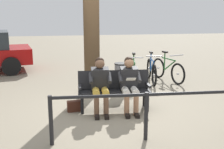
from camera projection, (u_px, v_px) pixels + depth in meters
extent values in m
plane|color=gray|center=(108.00, 108.00, 6.47)|extent=(40.00, 40.00, 0.00)
cube|color=black|center=(114.00, 92.00, 6.24)|extent=(1.63, 0.55, 0.05)
cube|color=black|center=(113.00, 79.00, 6.38)|extent=(1.61, 0.24, 0.42)
cube|color=black|center=(148.00, 85.00, 6.29)|extent=(0.09, 0.40, 0.05)
cube|color=black|center=(80.00, 87.00, 6.13)|extent=(0.09, 0.40, 0.05)
cylinder|color=black|center=(148.00, 103.00, 6.20)|extent=(0.07, 0.07, 0.40)
cylinder|color=black|center=(82.00, 105.00, 6.05)|extent=(0.07, 0.07, 0.40)
cylinder|color=black|center=(144.00, 98.00, 6.53)|extent=(0.07, 0.07, 0.40)
cylinder|color=black|center=(82.00, 100.00, 6.38)|extent=(0.07, 0.07, 0.40)
cube|color=#262628|center=(129.00, 79.00, 6.23)|extent=(0.40, 0.33, 0.55)
sphere|color=#A87554|center=(129.00, 63.00, 6.14)|extent=(0.21, 0.21, 0.21)
sphere|color=black|center=(129.00, 61.00, 6.16)|extent=(0.20, 0.20, 0.20)
cylinder|color=white|center=(135.00, 91.00, 6.10)|extent=(0.18, 0.41, 0.15)
cylinder|color=#A87554|center=(136.00, 105.00, 5.96)|extent=(0.11, 0.11, 0.45)
cube|color=black|center=(137.00, 115.00, 5.91)|extent=(0.10, 0.23, 0.07)
cylinder|color=#262628|center=(139.00, 77.00, 6.12)|extent=(0.11, 0.31, 0.23)
cylinder|color=white|center=(125.00, 91.00, 6.08)|extent=(0.18, 0.41, 0.15)
cylinder|color=#A87554|center=(127.00, 105.00, 5.94)|extent=(0.11, 0.11, 0.45)
cube|color=black|center=(127.00, 116.00, 5.89)|extent=(0.10, 0.23, 0.07)
cylinder|color=#262628|center=(120.00, 77.00, 6.08)|extent=(0.11, 0.31, 0.23)
cube|color=silver|center=(131.00, 79.00, 5.93)|extent=(0.21, 0.13, 0.09)
cube|color=#262628|center=(100.00, 79.00, 6.17)|extent=(0.40, 0.33, 0.55)
sphere|color=brown|center=(100.00, 64.00, 6.07)|extent=(0.21, 0.21, 0.21)
sphere|color=black|center=(100.00, 62.00, 6.09)|extent=(0.20, 0.20, 0.20)
cylinder|color=gold|center=(105.00, 91.00, 6.03)|extent=(0.18, 0.41, 0.15)
cylinder|color=brown|center=(106.00, 106.00, 5.90)|extent=(0.11, 0.11, 0.45)
cube|color=black|center=(107.00, 116.00, 5.84)|extent=(0.10, 0.23, 0.07)
cylinder|color=#262628|center=(109.00, 78.00, 6.06)|extent=(0.11, 0.31, 0.23)
cylinder|color=gold|center=(96.00, 92.00, 6.01)|extent=(0.18, 0.41, 0.15)
cylinder|color=brown|center=(97.00, 106.00, 5.88)|extent=(0.11, 0.11, 0.45)
cube|color=black|center=(97.00, 117.00, 5.82)|extent=(0.10, 0.23, 0.07)
cylinder|color=#262628|center=(91.00, 78.00, 6.02)|extent=(0.11, 0.31, 0.23)
cube|color=#3F1E14|center=(74.00, 106.00, 6.22)|extent=(0.31, 0.17, 0.24)
cylinder|color=#4C3823|center=(92.00, 37.00, 7.38)|extent=(0.42, 0.42, 3.02)
cylinder|color=slate|center=(121.00, 79.00, 7.55)|extent=(0.35, 0.35, 0.80)
cylinder|color=black|center=(121.00, 64.00, 7.46)|extent=(0.37, 0.37, 0.03)
torus|color=black|center=(178.00, 74.00, 8.43)|extent=(0.23, 0.65, 0.66)
cylinder|color=silver|center=(178.00, 74.00, 8.43)|extent=(0.06, 0.07, 0.06)
torus|color=black|center=(158.00, 68.00, 9.33)|extent=(0.23, 0.65, 0.66)
cylinder|color=silver|center=(158.00, 68.00, 9.33)|extent=(0.06, 0.07, 0.06)
cylinder|color=#337238|center=(168.00, 59.00, 8.80)|extent=(0.21, 0.62, 0.04)
cylinder|color=#337238|center=(169.00, 66.00, 8.77)|extent=(0.20, 0.59, 0.43)
cylinder|color=#337238|center=(165.00, 61.00, 8.98)|extent=(0.04, 0.04, 0.55)
cube|color=black|center=(165.00, 52.00, 8.92)|extent=(0.14, 0.24, 0.05)
cylinder|color=#B2B2B7|center=(177.00, 55.00, 8.40)|extent=(0.47, 0.16, 0.03)
torus|color=black|center=(154.00, 75.00, 8.26)|extent=(0.16, 0.66, 0.66)
cylinder|color=silver|center=(154.00, 75.00, 8.26)|extent=(0.06, 0.07, 0.06)
torus|color=black|center=(149.00, 68.00, 9.26)|extent=(0.16, 0.66, 0.66)
cylinder|color=silver|center=(149.00, 68.00, 9.26)|extent=(0.06, 0.07, 0.06)
cylinder|color=#1E519E|center=(152.00, 60.00, 8.68)|extent=(0.14, 0.63, 0.04)
cylinder|color=#1E519E|center=(152.00, 66.00, 8.64)|extent=(0.13, 0.60, 0.43)
cylinder|color=#1E519E|center=(151.00, 61.00, 8.87)|extent=(0.04, 0.04, 0.55)
cube|color=black|center=(151.00, 52.00, 8.81)|extent=(0.12, 0.23, 0.05)
cylinder|color=#B2B2B7|center=(154.00, 56.00, 8.24)|extent=(0.48, 0.11, 0.03)
torus|color=black|center=(135.00, 77.00, 8.02)|extent=(0.18, 0.66, 0.66)
cylinder|color=silver|center=(135.00, 77.00, 8.02)|extent=(0.06, 0.07, 0.06)
torus|color=black|center=(133.00, 70.00, 9.02)|extent=(0.18, 0.66, 0.66)
cylinder|color=silver|center=(133.00, 70.00, 9.02)|extent=(0.06, 0.07, 0.06)
cylinder|color=#337238|center=(134.00, 61.00, 8.44)|extent=(0.16, 0.63, 0.04)
cylinder|color=#337238|center=(134.00, 68.00, 8.40)|extent=(0.15, 0.59, 0.43)
cylinder|color=#337238|center=(134.00, 63.00, 8.63)|extent=(0.04, 0.04, 0.55)
cube|color=black|center=(134.00, 54.00, 8.57)|extent=(0.13, 0.23, 0.05)
cylinder|color=#B2B2B7|center=(135.00, 58.00, 8.00)|extent=(0.48, 0.12, 0.03)
cylinder|color=black|center=(146.00, 116.00, 4.78)|extent=(0.07, 0.07, 0.85)
cylinder|color=black|center=(51.00, 121.00, 4.59)|extent=(0.07, 0.07, 0.85)
cylinder|color=black|center=(147.00, 95.00, 4.69)|extent=(3.19, 0.23, 0.06)
cylinder|color=black|center=(11.00, 66.00, 9.69)|extent=(0.67, 0.34, 0.64)
cylinder|color=black|center=(10.00, 58.00, 11.32)|extent=(0.67, 0.34, 0.64)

